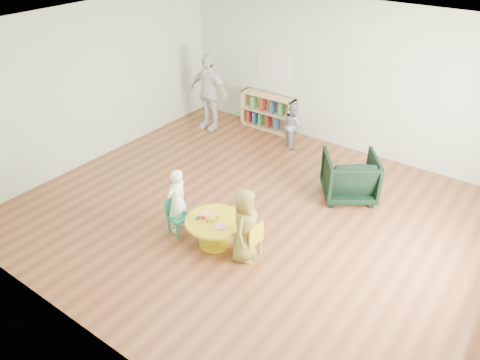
{
  "coord_description": "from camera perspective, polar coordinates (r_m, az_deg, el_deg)",
  "views": [
    {
      "loc": [
        3.35,
        -4.96,
        4.24
      ],
      "look_at": [
        -0.05,
        -0.3,
        0.76
      ],
      "focal_mm": 35.0,
      "sensor_mm": 36.0,
      "label": 1
    }
  ],
  "objects": [
    {
      "name": "room",
      "position": [
        6.42,
        2.05,
        9.62
      ],
      "size": [
        7.1,
        7.0,
        2.8
      ],
      "color": "brown",
      "rests_on": "ground"
    },
    {
      "name": "activity_table",
      "position": [
        6.6,
        -3.13,
        -5.79
      ],
      "size": [
        0.82,
        0.82,
        0.45
      ],
      "rotation": [
        0.0,
        0.0,
        0.3
      ],
      "color": "gold",
      "rests_on": "ground"
    },
    {
      "name": "kid_chair_left",
      "position": [
        6.89,
        -7.6,
        -4.18
      ],
      "size": [
        0.36,
        0.36,
        0.55
      ],
      "rotation": [
        0.0,
        0.0,
        -1.82
      ],
      "color": "#167B5F",
      "rests_on": "ground"
    },
    {
      "name": "kid_chair_right",
      "position": [
        6.38,
        1.36,
        -7.13
      ],
      "size": [
        0.31,
        0.31,
        0.54
      ],
      "rotation": [
        0.0,
        0.0,
        1.49
      ],
      "color": "gold",
      "rests_on": "ground"
    },
    {
      "name": "bookshelf",
      "position": [
        10.04,
        3.42,
        8.31
      ],
      "size": [
        1.2,
        0.3,
        0.75
      ],
      "color": "tan",
      "rests_on": "ground"
    },
    {
      "name": "alphabet_poster",
      "position": [
        9.8,
        4.09,
        13.83
      ],
      "size": [
        0.74,
        0.01,
        0.54
      ],
      "color": "white",
      "rests_on": "ground"
    },
    {
      "name": "armchair",
      "position": [
        7.78,
        13.22,
        0.42
      ],
      "size": [
        1.15,
        1.16,
        0.76
      ],
      "primitive_type": "imported",
      "rotation": [
        0.0,
        0.0,
        3.76
      ],
      "color": "black",
      "rests_on": "ground"
    },
    {
      "name": "child_left",
      "position": [
        6.8,
        -7.69,
        -2.55
      ],
      "size": [
        0.25,
        0.37,
        1.01
      ],
      "primitive_type": "imported",
      "rotation": [
        0.0,
        0.0,
        -1.59
      ],
      "color": "white",
      "rests_on": "ground"
    },
    {
      "name": "child_right",
      "position": [
        6.2,
        0.57,
        -5.58
      ],
      "size": [
        0.48,
        0.6,
        1.08
      ],
      "primitive_type": "imported",
      "rotation": [
        0.0,
        0.0,
        1.86
      ],
      "color": "gold",
      "rests_on": "ground"
    },
    {
      "name": "toddler",
      "position": [
        9.25,
        6.44,
        6.7
      ],
      "size": [
        0.56,
        0.53,
        0.9
      ],
      "primitive_type": "imported",
      "rotation": [
        0.0,
        0.0,
        2.53
      ],
      "color": "#1C2448",
      "rests_on": "ground"
    },
    {
      "name": "adult_caretaker",
      "position": [
        9.91,
        -3.89,
        10.64
      ],
      "size": [
        0.94,
        0.4,
        1.59
      ],
      "primitive_type": "imported",
      "rotation": [
        0.0,
        0.0,
        0.02
      ],
      "color": "silver",
      "rests_on": "ground"
    }
  ]
}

